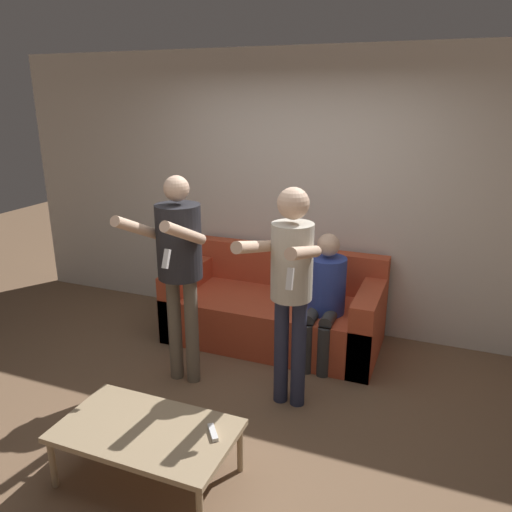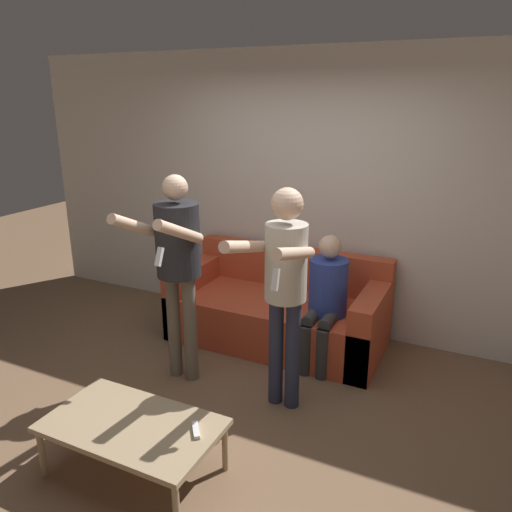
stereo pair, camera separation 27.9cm
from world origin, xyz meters
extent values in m
plane|color=brown|center=(0.00, 0.00, 0.00)|extent=(14.00, 14.00, 0.00)
cube|color=silver|center=(0.00, 1.82, 1.35)|extent=(6.40, 0.06, 2.70)
cube|color=#C64C2D|center=(-0.09, 1.28, 0.22)|extent=(1.99, 0.92, 0.44)
cube|color=#C64C2D|center=(-0.09, 1.67, 0.64)|extent=(1.99, 0.16, 0.40)
cube|color=#C64C2D|center=(-0.98, 1.28, 0.33)|extent=(0.20, 0.92, 0.66)
cube|color=#C64C2D|center=(0.81, 1.28, 0.33)|extent=(0.20, 0.92, 0.66)
cylinder|color=#6B6051|center=(-0.62, 0.37, 0.45)|extent=(0.11, 0.11, 0.91)
cylinder|color=#6B6051|center=(-0.46, 0.37, 0.45)|extent=(0.11, 0.11, 0.91)
cylinder|color=#232328|center=(-0.54, 0.37, 1.20)|extent=(0.35, 0.35, 0.58)
sphere|color=beige|center=(-0.54, 0.37, 1.61)|extent=(0.20, 0.20, 0.20)
cylinder|color=beige|center=(-0.74, 0.12, 1.35)|extent=(0.08, 0.53, 0.29)
cylinder|color=beige|center=(-0.35, 0.12, 1.35)|extent=(0.08, 0.53, 0.29)
cube|color=white|center=(-0.35, -0.13, 1.24)|extent=(0.04, 0.08, 0.13)
cylinder|color=#282D47|center=(0.30, 0.37, 0.44)|extent=(0.11, 0.11, 0.87)
cylinder|color=#282D47|center=(0.44, 0.37, 0.44)|extent=(0.11, 0.11, 0.87)
cylinder|color=beige|center=(0.37, 0.37, 1.15)|extent=(0.30, 0.30, 0.56)
sphere|color=beige|center=(0.37, 0.37, 1.57)|extent=(0.22, 0.22, 0.22)
cylinder|color=beige|center=(0.20, 0.08, 1.32)|extent=(0.08, 0.60, 0.23)
cylinder|color=beige|center=(0.54, 0.08, 1.32)|extent=(0.08, 0.60, 0.23)
cube|color=white|center=(0.54, -0.21, 1.25)|extent=(0.04, 0.06, 0.13)
cylinder|color=#383838|center=(0.37, 0.84, 0.22)|extent=(0.11, 0.11, 0.44)
cylinder|color=#383838|center=(0.52, 0.84, 0.22)|extent=(0.11, 0.11, 0.44)
cylinder|color=#383838|center=(0.37, 1.00, 0.47)|extent=(0.11, 0.32, 0.11)
cylinder|color=#383838|center=(0.52, 1.00, 0.47)|extent=(0.11, 0.32, 0.11)
cylinder|color=#2D429E|center=(0.44, 1.16, 0.69)|extent=(0.33, 0.33, 0.50)
sphere|color=beige|center=(0.44, 1.16, 1.06)|extent=(0.20, 0.20, 0.20)
cube|color=tan|center=(-0.18, -0.73, 0.35)|extent=(1.07, 0.62, 0.04)
cylinder|color=tan|center=(-0.68, -1.00, 0.16)|extent=(0.04, 0.04, 0.33)
cylinder|color=tan|center=(0.32, -1.00, 0.16)|extent=(0.04, 0.04, 0.33)
cylinder|color=tan|center=(-0.68, -0.46, 0.16)|extent=(0.04, 0.04, 0.33)
cylinder|color=tan|center=(0.32, -0.46, 0.16)|extent=(0.04, 0.04, 0.33)
cube|color=white|center=(0.22, -0.63, 0.38)|extent=(0.12, 0.14, 0.02)
camera|label=1|loc=(1.37, -2.83, 2.27)|focal=35.00mm
camera|label=2|loc=(1.62, -2.72, 2.27)|focal=35.00mm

